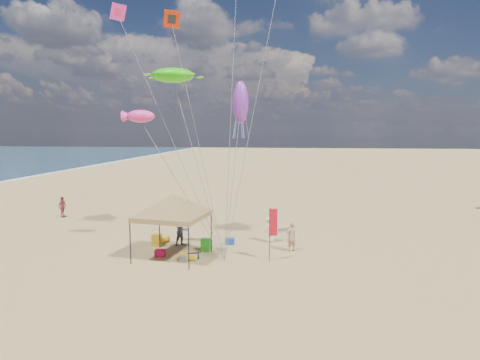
% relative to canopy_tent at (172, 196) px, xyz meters
% --- Properties ---
extents(ground, '(280.00, 280.00, 0.00)m').
position_rel_canopy_tent_xyz_m(ground, '(3.35, -0.79, -3.34)').
color(ground, tan).
rests_on(ground, ground).
extents(canopy_tent, '(6.44, 6.44, 4.01)m').
position_rel_canopy_tent_xyz_m(canopy_tent, '(0.00, 0.00, 0.00)').
color(canopy_tent, black).
rests_on(canopy_tent, ground).
extents(feather_flag, '(0.42, 0.16, 2.86)m').
position_rel_canopy_tent_xyz_m(feather_flag, '(5.33, 0.00, -1.43)').
color(feather_flag, black).
rests_on(feather_flag, ground).
extents(cooler_red, '(0.54, 0.38, 0.38)m').
position_rel_canopy_tent_xyz_m(cooler_red, '(-0.74, 0.09, -3.15)').
color(cooler_red, '#D81145').
rests_on(cooler_red, ground).
extents(cooler_blue, '(0.54, 0.38, 0.38)m').
position_rel_canopy_tent_xyz_m(cooler_blue, '(2.64, 2.93, -3.15)').
color(cooler_blue, '#123E98').
rests_on(cooler_blue, ground).
extents(bag_navy, '(0.69, 0.54, 0.36)m').
position_rel_canopy_tent_xyz_m(bag_navy, '(1.14, -0.15, -3.16)').
color(bag_navy, '#0D0F3A').
rests_on(bag_navy, ground).
extents(bag_orange, '(0.54, 0.69, 0.36)m').
position_rel_canopy_tent_xyz_m(bag_orange, '(-1.38, 2.88, -3.16)').
color(bag_orange, '#D89B0C').
rests_on(bag_orange, ground).
extents(chair_green, '(0.50, 0.50, 0.70)m').
position_rel_canopy_tent_xyz_m(chair_green, '(1.50, 1.41, -2.99)').
color(chair_green, '#1F7D16').
rests_on(chair_green, ground).
extents(chair_yellow, '(0.50, 0.50, 0.70)m').
position_rel_canopy_tent_xyz_m(chair_yellow, '(-1.61, 2.10, -2.99)').
color(chair_yellow, gold).
rests_on(chair_yellow, ground).
extents(crate_grey, '(0.34, 0.30, 0.28)m').
position_rel_canopy_tent_xyz_m(crate_grey, '(0.72, -0.59, -3.20)').
color(crate_grey, slate).
rests_on(crate_grey, ground).
extents(beach_cart, '(0.90, 0.50, 0.24)m').
position_rel_canopy_tent_xyz_m(beach_cart, '(0.94, -0.25, -3.14)').
color(beach_cart, gold).
rests_on(beach_cart, ground).
extents(person_near_a, '(0.74, 0.72, 1.72)m').
position_rel_canopy_tent_xyz_m(person_near_a, '(6.31, 2.02, -2.48)').
color(person_near_a, tan).
rests_on(person_near_a, ground).
extents(person_near_b, '(1.03, 1.01, 1.67)m').
position_rel_canopy_tent_xyz_m(person_near_b, '(-0.17, 2.40, -2.51)').
color(person_near_b, '#383D4C').
rests_on(person_near_b, ground).
extents(person_near_c, '(1.16, 0.77, 1.67)m').
position_rel_canopy_tent_xyz_m(person_near_c, '(5.03, 3.74, -2.51)').
color(person_near_c, white).
rests_on(person_near_c, ground).
extents(person_far_a, '(0.47, 1.00, 1.65)m').
position_rel_canopy_tent_xyz_m(person_far_a, '(-11.64, 9.11, -2.52)').
color(person_far_a, '#97413A').
rests_on(person_far_a, ground).
extents(turtle_kite, '(3.07, 2.69, 0.87)m').
position_rel_canopy_tent_xyz_m(turtle_kite, '(-0.99, 3.97, 6.79)').
color(turtle_kite, '#27D30A').
rests_on(turtle_kite, ground).
extents(fish_kite, '(1.77, 1.28, 0.71)m').
position_rel_canopy_tent_xyz_m(fish_kite, '(-2.05, 1.19, 4.24)').
color(fish_kite, '#F33497').
rests_on(fish_kite, ground).
extents(squid_kite, '(1.18, 1.18, 2.55)m').
position_rel_canopy_tent_xyz_m(squid_kite, '(3.13, 4.13, 5.15)').
color(squid_kite, purple).
rests_on(squid_kite, ground).
extents(stunt_kite_pink, '(1.18, 1.33, 1.14)m').
position_rel_canopy_tent_xyz_m(stunt_kite_pink, '(-7.30, 10.97, 12.56)').
color(stunt_kite_pink, '#EE30A6').
rests_on(stunt_kite_pink, ground).
extents(stunt_kite_red, '(1.41, 1.20, 1.20)m').
position_rel_canopy_tent_xyz_m(stunt_kite_red, '(-3.16, 11.44, 12.02)').
color(stunt_kite_red, red).
rests_on(stunt_kite_red, ground).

